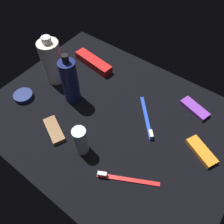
% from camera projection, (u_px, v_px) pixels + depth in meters
% --- Properties ---
extents(ground_plane, '(0.84, 0.64, 0.01)m').
position_uv_depth(ground_plane, '(112.00, 118.00, 0.77)').
color(ground_plane, black).
extents(lotion_bottle, '(0.06, 0.06, 0.20)m').
position_uv_depth(lotion_bottle, '(70.00, 81.00, 0.75)').
color(lotion_bottle, navy).
rests_on(lotion_bottle, ground_plane).
extents(bodywash_bottle, '(0.08, 0.08, 0.19)m').
position_uv_depth(bodywash_bottle, '(52.00, 62.00, 0.81)').
color(bodywash_bottle, silver).
rests_on(bodywash_bottle, ground_plane).
extents(deodorant_stick, '(0.04, 0.04, 0.11)m').
position_uv_depth(deodorant_stick, '(81.00, 141.00, 0.65)').
color(deodorant_stick, silver).
rests_on(deodorant_stick, ground_plane).
extents(toothbrush_blue, '(0.13, 0.14, 0.02)m').
position_uv_depth(toothbrush_blue, '(147.00, 119.00, 0.75)').
color(toothbrush_blue, blue).
rests_on(toothbrush_blue, ground_plane).
extents(toothbrush_red, '(0.16, 0.09, 0.02)m').
position_uv_depth(toothbrush_red, '(124.00, 179.00, 0.63)').
color(toothbrush_red, red).
rests_on(toothbrush_red, ground_plane).
extents(toothpaste_box_red, '(0.18, 0.07, 0.03)m').
position_uv_depth(toothpaste_box_red, '(94.00, 62.00, 0.91)').
color(toothpaste_box_red, red).
rests_on(toothpaste_box_red, ground_plane).
extents(snack_bar_orange, '(0.11, 0.08, 0.01)m').
position_uv_depth(snack_bar_orange, '(201.00, 151.00, 0.68)').
color(snack_bar_orange, orange).
rests_on(snack_bar_orange, ground_plane).
extents(snack_bar_purple, '(0.11, 0.07, 0.01)m').
position_uv_depth(snack_bar_purple, '(195.00, 108.00, 0.78)').
color(snack_bar_purple, purple).
rests_on(snack_bar_purple, ground_plane).
extents(snack_bar_brown, '(0.11, 0.08, 0.01)m').
position_uv_depth(snack_bar_brown, '(54.00, 130.00, 0.73)').
color(snack_bar_brown, brown).
rests_on(snack_bar_brown, ground_plane).
extents(cream_tin_left, '(0.07, 0.07, 0.02)m').
position_uv_depth(cream_tin_left, '(23.00, 96.00, 0.81)').
color(cream_tin_left, navy).
rests_on(cream_tin_left, ground_plane).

